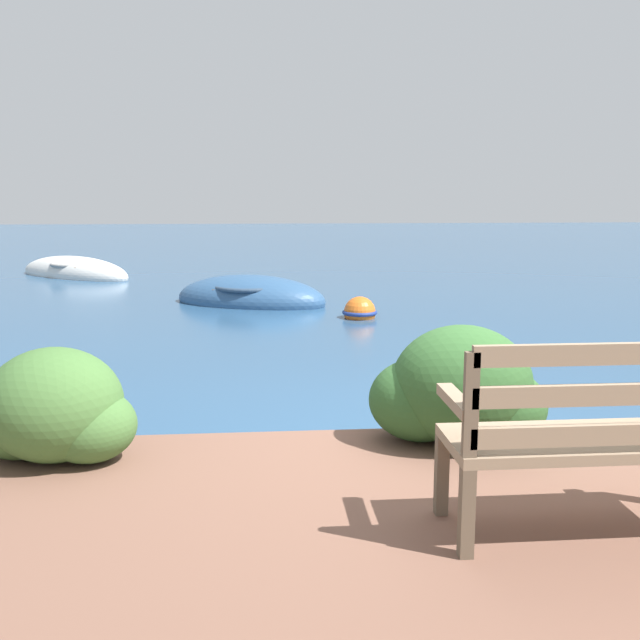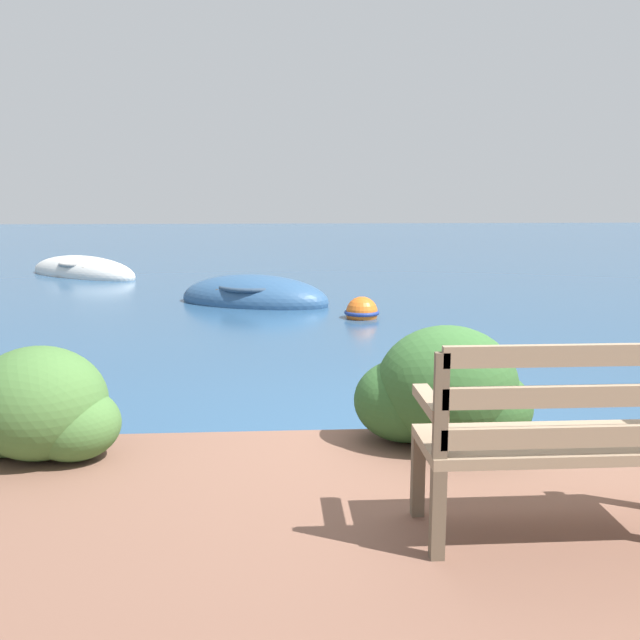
# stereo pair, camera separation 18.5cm
# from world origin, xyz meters

# --- Properties ---
(ground_plane) EXTENTS (80.00, 80.00, 0.00)m
(ground_plane) POSITION_xyz_m (0.00, 0.00, 0.00)
(ground_plane) COLOR navy
(park_bench) EXTENTS (1.24, 0.48, 0.93)m
(park_bench) POSITION_xyz_m (0.22, -1.55, 0.70)
(park_bench) COLOR brown
(park_bench) RESTS_ON patio_terrace
(hedge_clump_far_left) EXTENTS (0.98, 0.71, 0.67)m
(hedge_clump_far_left) POSITION_xyz_m (-2.44, -0.39, 0.51)
(hedge_clump_far_left) COLOR #426B33
(hedge_clump_far_left) RESTS_ON patio_terrace
(hedge_clump_left) EXTENTS (1.09, 0.79, 0.74)m
(hedge_clump_left) POSITION_xyz_m (-0.01, -0.29, 0.54)
(hedge_clump_left) COLOR #2D5628
(hedge_clump_left) RESTS_ON patio_terrace
(rowboat_nearest) EXTENTS (2.83, 2.13, 0.82)m
(rowboat_nearest) POSITION_xyz_m (-1.38, 7.06, 0.07)
(rowboat_nearest) COLOR #2D517A
(rowboat_nearest) RESTS_ON ground_plane
(rowboat_mid) EXTENTS (3.14, 2.77, 0.77)m
(rowboat_mid) POSITION_xyz_m (-5.23, 11.32, 0.06)
(rowboat_mid) COLOR silver
(rowboat_mid) RESTS_ON ground_plane
(mooring_buoy) EXTENTS (0.51, 0.51, 0.46)m
(mooring_buoy) POSITION_xyz_m (0.20, 5.55, 0.08)
(mooring_buoy) COLOR orange
(mooring_buoy) RESTS_ON ground_plane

